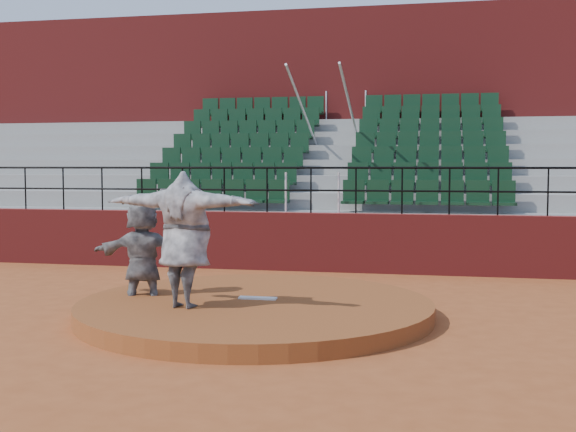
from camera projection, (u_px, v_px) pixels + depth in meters
The scene contains 9 objects.
ground at pixel (255, 317), 11.22m from camera, with size 90.00×90.00×0.00m, color #984A22.
pitchers_mound at pixel (255, 309), 11.21m from camera, with size 5.50×5.50×0.25m, color brown.
pitching_rubber at pixel (258, 298), 11.35m from camera, with size 0.60×0.15×0.03m, color white.
boundary_wall at pixel (311, 242), 16.06m from camera, with size 24.00×0.30×1.30m, color maroon.
wall_railing at pixel (311, 180), 15.96m from camera, with size 24.04×0.05×1.03m.
seating_deck at pixel (334, 199), 19.56m from camera, with size 24.00×5.97×4.63m.
press_box_facade at pixel (352, 128), 23.28m from camera, with size 24.00×3.00×7.10m, color maroon.
pitcher at pixel (184, 239), 10.63m from camera, with size 2.48×0.67×2.02m, color black.
fielder at pixel (143, 255), 11.68m from camera, with size 1.68×0.53×1.81m, color black.
Camera 1 is at (2.75, -10.75, 2.35)m, focal length 45.00 mm.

